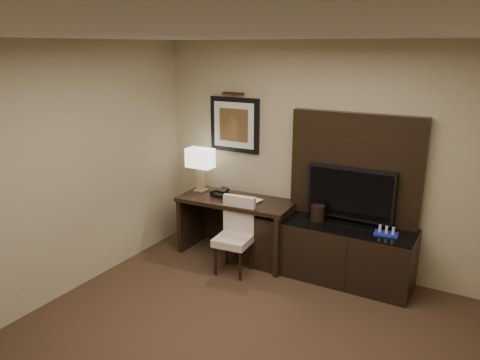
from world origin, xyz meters
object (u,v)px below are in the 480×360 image
Objects in this scene: desk_phone at (220,193)px; ice_bucket at (318,213)px; minibar_tray at (386,231)px; credenza at (326,249)px; desk_chair at (233,240)px; desk at (236,228)px; table_lamp at (200,169)px; tv at (350,193)px.

ice_bucket is (1.30, 0.04, -0.05)m from desk_phone.
ice_bucket reaches higher than minibar_tray.
desk_chair is at bearing -155.21° from credenza.
ice_bucket reaches higher than desk_chair.
desk is 0.73× the size of credenza.
desk_chair is 3.40× the size of minibar_tray.
credenza is at bearing 175.57° from minibar_tray.
desk_chair is 1.45× the size of table_lamp.
table_lamp is (-1.97, -0.12, 0.05)m from tv.
desk_phone reaches higher than ice_bucket.
credenza is 1.50m from desk_phone.
minibar_tray is at bearing 8.02° from desk_chair.
desk_phone is at bearing -178.27° from ice_bucket.
desk_chair is 1.04m from ice_bucket.
desk is at bearing -177.61° from credenza.
desk_phone is (0.35, -0.08, -0.24)m from table_lamp.
ice_bucket is 0.74× the size of minibar_tray.
tv is 0.44m from ice_bucket.
desk_phone reaches higher than desk.
desk is 1.73× the size of desk_chair.
desk_phone reaches higher than desk_chair.
tv reaches higher than credenza.
tv is 1.19× the size of desk_chair.
desk_chair reaches higher than desk.
desk_chair is (-1.19, -0.60, -0.60)m from tv.
tv is at bearing 33.87° from credenza.
desk_chair reaches higher than minibar_tray.
credenza is 2.36× the size of desk_chair.
desk_phone reaches higher than minibar_tray.
credenza is 0.45m from ice_bucket.
desk is at bearing 13.19° from desk_phone.
desk is 0.45m from desk_chair.
table_lamp is 2.47m from minibar_tray.
desk is at bearing 110.32° from desk_chair.
desk_phone is 1.05× the size of ice_bucket.
desk is 5.89× the size of minibar_tray.
table_lamp is (-0.78, 0.48, 0.65)m from desk_chair.
table_lamp is at bearing 178.21° from minibar_tray.
credenza is at bearing 19.22° from desk_chair.
ice_bucket is (-0.11, -0.01, 0.43)m from credenza.
desk is at bearing -172.22° from tv.
table_lamp reaches higher than minibar_tray.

